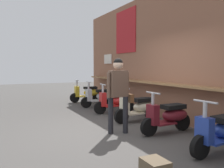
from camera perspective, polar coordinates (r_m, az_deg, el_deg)
name	(u,v)px	position (r m, az deg, el deg)	size (l,w,h in m)	color
ground_plane	(115,132)	(5.68, 0.76, -11.36)	(33.93, 33.93, 0.00)	#474442
market_stall_facade	(182,53)	(6.66, 16.55, 7.22)	(12.12, 0.61, 3.80)	#8C5B44
scooter_yellow	(88,93)	(10.29, -5.83, -2.13)	(0.48, 1.40, 0.97)	gold
scooter_silver	(101,97)	(9.00, -2.69, -3.03)	(0.47, 1.40, 0.97)	#B2B5BA
scooter_red	(117,101)	(7.84, 1.12, -4.11)	(0.49, 1.40, 0.97)	red
scooter_cream	(139,107)	(6.67, 6.58, -5.62)	(0.46, 1.40, 0.97)	beige
scooter_maroon	(169,116)	(5.67, 13.60, -7.48)	(0.46, 1.40, 0.97)	maroon
scooter_blue	(222,131)	(4.70, 24.96, -10.21)	(0.50, 1.40, 0.97)	#233D9E
shopper_browsing	(119,88)	(5.37, 1.62, -0.90)	(0.30, 0.67, 1.71)	#232328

